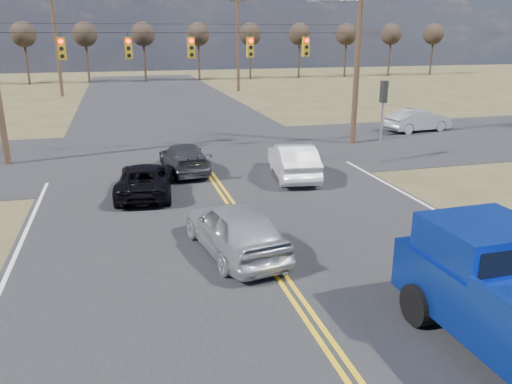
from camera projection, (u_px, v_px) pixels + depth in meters
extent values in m
plane|color=brown|center=(338.00, 359.00, 9.57)|extent=(160.00, 160.00, 0.00)
cube|color=#28282B|center=(227.00, 200.00, 18.76)|extent=(14.00, 120.00, 0.02)
cube|color=#28282B|center=(195.00, 153.00, 26.11)|extent=(120.00, 12.00, 0.02)
cylinder|color=#473323|center=(358.00, 52.00, 26.86)|extent=(0.32, 0.32, 10.00)
cylinder|color=black|center=(191.00, 33.00, 24.29)|extent=(18.00, 0.02, 0.02)
cylinder|color=black|center=(190.00, 24.00, 24.17)|extent=(18.00, 0.02, 0.02)
cube|color=#B28C14|center=(62.00, 49.00, 22.99)|extent=(0.34, 0.24, 1.00)
cylinder|color=#FF0C05|center=(61.00, 41.00, 22.76)|extent=(0.20, 0.06, 0.20)
cylinder|color=black|center=(61.00, 49.00, 22.86)|extent=(0.20, 0.06, 0.20)
cylinder|color=black|center=(62.00, 56.00, 22.96)|extent=(0.20, 0.06, 0.20)
cube|color=black|center=(60.00, 39.00, 22.70)|extent=(0.24, 0.14, 0.03)
cube|color=#B28C14|center=(129.00, 48.00, 23.75)|extent=(0.34, 0.24, 1.00)
cylinder|color=#FF0C05|center=(128.00, 41.00, 23.52)|extent=(0.20, 0.06, 0.20)
cylinder|color=black|center=(129.00, 48.00, 23.62)|extent=(0.20, 0.06, 0.20)
cylinder|color=black|center=(129.00, 55.00, 23.72)|extent=(0.20, 0.06, 0.20)
cube|color=black|center=(128.00, 38.00, 23.46)|extent=(0.24, 0.14, 0.03)
cube|color=#B28C14|center=(191.00, 48.00, 24.50)|extent=(0.34, 0.24, 1.00)
cylinder|color=#FF0C05|center=(191.00, 41.00, 24.27)|extent=(0.20, 0.06, 0.20)
cylinder|color=black|center=(192.00, 48.00, 24.37)|extent=(0.20, 0.06, 0.20)
cylinder|color=black|center=(192.00, 55.00, 24.47)|extent=(0.20, 0.06, 0.20)
cube|color=black|center=(191.00, 38.00, 24.21)|extent=(0.24, 0.14, 0.03)
cube|color=#B28C14|center=(250.00, 47.00, 25.26)|extent=(0.34, 0.24, 1.00)
cylinder|color=#FF0C05|center=(251.00, 40.00, 25.03)|extent=(0.20, 0.06, 0.20)
cylinder|color=black|center=(251.00, 47.00, 25.13)|extent=(0.20, 0.06, 0.20)
cylinder|color=black|center=(251.00, 54.00, 25.23)|extent=(0.20, 0.06, 0.20)
cube|color=black|center=(251.00, 38.00, 24.97)|extent=(0.24, 0.14, 0.03)
cube|color=#B28C14|center=(306.00, 47.00, 26.01)|extent=(0.34, 0.24, 1.00)
cylinder|color=#FF0C05|center=(307.00, 40.00, 25.78)|extent=(0.20, 0.06, 0.20)
cylinder|color=black|center=(307.00, 47.00, 25.88)|extent=(0.20, 0.06, 0.20)
cylinder|color=black|center=(307.00, 53.00, 25.98)|extent=(0.20, 0.06, 0.20)
cube|color=black|center=(307.00, 38.00, 25.72)|extent=(0.24, 0.14, 0.03)
cylinder|color=slate|center=(381.00, 130.00, 23.55)|extent=(0.12, 0.12, 3.20)
cube|color=black|center=(384.00, 92.00, 23.01)|extent=(0.24, 0.34, 1.00)
cylinder|color=slate|center=(336.00, 0.00, 25.72)|extent=(2.80, 0.10, 0.10)
cube|color=slate|center=(313.00, 1.00, 25.41)|extent=(0.55, 0.22, 0.14)
cylinder|color=#473323|center=(56.00, 44.00, 48.06)|extent=(0.32, 0.32, 10.00)
cylinder|color=#473323|center=(238.00, 43.00, 52.59)|extent=(0.32, 0.32, 10.00)
cube|color=#473323|center=(238.00, 1.00, 51.32)|extent=(1.60, 0.12, 0.12)
cylinder|color=#33261C|center=(27.00, 61.00, 60.35)|extent=(0.28, 0.28, 5.50)
sphere|color=#2D231C|center=(23.00, 34.00, 59.40)|extent=(3.00, 3.00, 3.00)
cylinder|color=#33261C|center=(87.00, 61.00, 62.11)|extent=(0.28, 0.28, 5.50)
sphere|color=#2D231C|center=(85.00, 34.00, 61.16)|extent=(3.00, 3.00, 3.00)
cylinder|color=#33261C|center=(145.00, 60.00, 63.88)|extent=(0.28, 0.28, 5.50)
sphere|color=#2D231C|center=(143.00, 34.00, 62.92)|extent=(3.00, 3.00, 3.00)
cylinder|color=#33261C|center=(199.00, 59.00, 65.64)|extent=(0.28, 0.28, 5.50)
sphere|color=#2D231C|center=(198.00, 34.00, 64.68)|extent=(3.00, 3.00, 3.00)
cylinder|color=#33261C|center=(250.00, 58.00, 67.40)|extent=(0.28, 0.28, 5.50)
sphere|color=#2D231C|center=(250.00, 34.00, 66.45)|extent=(3.00, 3.00, 3.00)
cylinder|color=#33261C|center=(299.00, 58.00, 69.16)|extent=(0.28, 0.28, 5.50)
sphere|color=#2D231C|center=(300.00, 34.00, 68.21)|extent=(3.00, 3.00, 3.00)
cylinder|color=#33261C|center=(345.00, 57.00, 70.92)|extent=(0.28, 0.28, 5.50)
sphere|color=#2D231C|center=(347.00, 34.00, 69.97)|extent=(3.00, 3.00, 3.00)
cylinder|color=#33261C|center=(389.00, 57.00, 72.69)|extent=(0.28, 0.28, 5.50)
sphere|color=#2D231C|center=(391.00, 34.00, 71.73)|extent=(3.00, 3.00, 3.00)
cylinder|color=#33261C|center=(431.00, 56.00, 74.45)|extent=(0.28, 0.28, 5.50)
sphere|color=#2D231C|center=(434.00, 34.00, 73.49)|extent=(3.00, 3.00, 3.00)
cylinder|color=black|center=(419.00, 305.00, 10.61)|extent=(0.38, 0.92, 0.91)
cylinder|color=black|center=(502.00, 291.00, 11.19)|extent=(0.38, 0.92, 0.91)
cube|color=navy|center=(484.00, 241.00, 10.08)|extent=(2.14, 1.97, 0.82)
imported|color=#A1A3A9|center=(235.00, 228.00, 13.98)|extent=(2.51, 4.69, 1.52)
imported|color=black|center=(145.00, 179.00, 19.21)|extent=(2.57, 4.60, 1.22)
imported|color=white|center=(293.00, 161.00, 21.46)|extent=(2.21, 4.69, 1.49)
imported|color=#323337|center=(184.00, 158.00, 22.37)|extent=(2.03, 4.48, 1.27)
imported|color=#A8ABB1|center=(418.00, 120.00, 31.68)|extent=(2.06, 4.44, 1.41)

